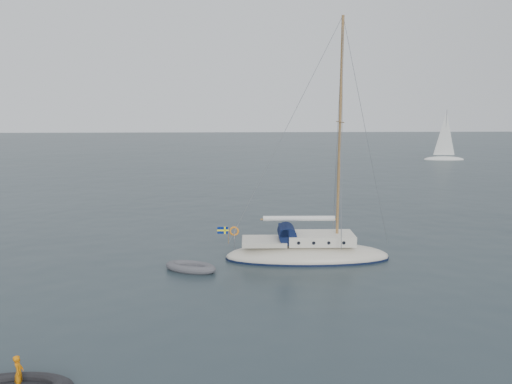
{
  "coord_description": "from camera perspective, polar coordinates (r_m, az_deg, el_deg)",
  "views": [
    {
      "loc": [
        -0.66,
        -25.87,
        8.59
      ],
      "look_at": [
        0.57,
        0.0,
        4.19
      ],
      "focal_mm": 35.0,
      "sensor_mm": 36.0,
      "label": 1
    }
  ],
  "objects": [
    {
      "name": "ground",
      "position": [
        27.26,
        -1.22,
        -8.72
      ],
      "size": [
        300.0,
        300.0,
        0.0
      ],
      "primitive_type": "plane",
      "color": "black",
      "rests_on": "ground"
    },
    {
      "name": "sailboat",
      "position": [
        28.72,
        5.94,
        -5.6
      ],
      "size": [
        9.86,
        2.95,
        14.04
      ],
      "rotation": [
        0.0,
        0.0,
        -0.03
      ],
      "color": "beige",
      "rests_on": "ground"
    },
    {
      "name": "dinghy",
      "position": [
        27.09,
        -7.48,
        -8.51
      ],
      "size": [
        2.91,
        1.32,
        0.42
      ],
      "rotation": [
        0.0,
        0.0,
        -0.4
      ],
      "color": "#54545A",
      "rests_on": "ground"
    },
    {
      "name": "distant_yacht_b",
      "position": [
        88.2,
        20.79,
        5.86
      ],
      "size": [
        6.58,
        3.51,
        8.72
      ],
      "rotation": [
        0.0,
        0.0,
        -0.08
      ],
      "color": "silver",
      "rests_on": "ground"
    }
  ]
}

